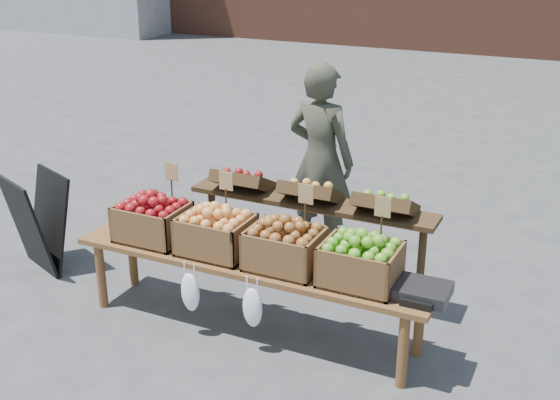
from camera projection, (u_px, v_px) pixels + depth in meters
The scene contains 10 objects.
ground at pixel (339, 370), 4.71m from camera, with size 80.00×80.00×0.00m, color #414144.
vendor at pixel (321, 160), 6.17m from camera, with size 0.63×0.41×1.73m, color #37392B.
chalkboard_sign at pixel (38, 222), 5.98m from camera, with size 0.57×0.31×0.86m, color black, non-canonical shape.
back_table at pixel (310, 233), 5.55m from camera, with size 2.10×0.44×1.04m, color #372513, non-canonical shape.
display_bench at pixel (250, 295), 5.10m from camera, with size 2.70×0.56×0.57m, color brown, non-canonical shape.
crate_golden_apples at pixel (153, 222), 5.27m from camera, with size 0.50×0.40×0.28m, color #7B0002, non-canonical shape.
crate_russet_pears at pixel (216, 235), 5.05m from camera, with size 0.50×0.40×0.28m, color gold, non-canonical shape.
crate_red_apples at pixel (285, 249), 4.83m from camera, with size 0.50×0.40×0.28m, color #915D2D, non-canonical shape.
crate_green_apples at pixel (360, 264), 4.61m from camera, with size 0.50×0.40×0.28m, color #3A8F1D, non-canonical shape.
weighing_scale at pixel (423, 291), 4.48m from camera, with size 0.34×0.30×0.08m, color black.
Camera 1 is at (1.35, -3.76, 2.78)m, focal length 45.00 mm.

